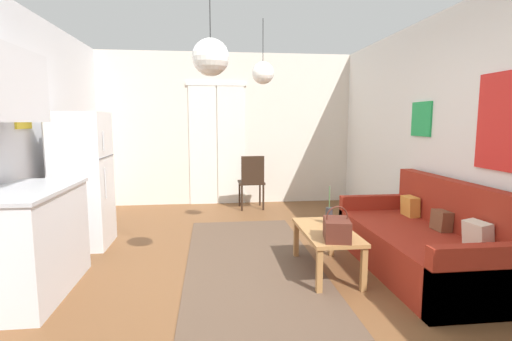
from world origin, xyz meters
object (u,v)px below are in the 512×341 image
object	(u,v)px
refrigerator	(83,180)
pendant_lamp_near	(211,57)
pendant_lamp_far	(263,73)
couch	(426,244)
bamboo_vase	(329,215)
handbag	(337,229)
coffee_table	(327,235)
accent_chair	(252,179)

from	to	relation	value
refrigerator	pendant_lamp_near	distance (m)	2.43
refrigerator	pendant_lamp_far	size ratio (longest dim) A/B	2.10
couch	bamboo_vase	xyz separation A→B (m)	(-0.90, 0.29, 0.24)
pendant_lamp_far	handbag	bearing A→B (deg)	-71.08
couch	pendant_lamp_near	distance (m)	2.71
coffee_table	bamboo_vase	distance (m)	0.27
accent_chair	pendant_lamp_near	world-z (taller)	pendant_lamp_near
bamboo_vase	handbag	bearing A→B (deg)	-100.26
accent_chair	pendant_lamp_far	world-z (taller)	pendant_lamp_far
bamboo_vase	accent_chair	size ratio (longest dim) A/B	0.43
pendant_lamp_near	couch	bearing A→B (deg)	7.50
accent_chair	pendant_lamp_near	xyz separation A→B (m)	(-0.66, -3.14, 1.47)
handbag	refrigerator	distance (m)	2.98
couch	refrigerator	distance (m)	3.83
bamboo_vase	handbag	xyz separation A→B (m)	(-0.10, -0.53, 0.01)
refrigerator	pendant_lamp_far	distance (m)	2.46
pendant_lamp_near	pendant_lamp_far	size ratio (longest dim) A/B	1.10
accent_chair	pendant_lamp_near	distance (m)	3.53
coffee_table	handbag	xyz separation A→B (m)	(-0.01, -0.32, 0.16)
couch	refrigerator	bearing A→B (deg)	161.47
refrigerator	pendant_lamp_far	xyz separation A→B (m)	(2.12, -0.05, 1.25)
handbag	pendant_lamp_near	distance (m)	1.82
couch	pendant_lamp_far	xyz separation A→B (m)	(-1.47, 1.16, 1.77)
pendant_lamp_far	couch	bearing A→B (deg)	-38.13
couch	accent_chair	bearing A→B (deg)	116.42
pendant_lamp_near	bamboo_vase	bearing A→B (deg)	25.54
couch	handbag	world-z (taller)	couch
handbag	couch	bearing A→B (deg)	13.20
coffee_table	refrigerator	xyz separation A→B (m)	(-2.61, 1.12, 0.42)
pendant_lamp_near	refrigerator	bearing A→B (deg)	135.53
accent_chair	pendant_lamp_near	size ratio (longest dim) A/B	1.09
coffee_table	bamboo_vase	size ratio (longest dim) A/B	2.52
coffee_table	refrigerator	world-z (taller)	refrigerator
handbag	pendant_lamp_near	size ratio (longest dim) A/B	0.42
coffee_table	pendant_lamp_far	size ratio (longest dim) A/B	1.30
bamboo_vase	handbag	size ratio (longest dim) A/B	1.11
handbag	pendant_lamp_far	bearing A→B (deg)	108.92
accent_chair	pendant_lamp_far	bearing A→B (deg)	85.99
accent_chair	coffee_table	bearing A→B (deg)	96.49
accent_chair	pendant_lamp_far	distance (m)	2.30
refrigerator	accent_chair	world-z (taller)	refrigerator
coffee_table	pendant_lamp_near	xyz separation A→B (m)	(-1.10, -0.36, 1.61)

